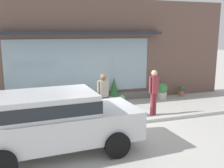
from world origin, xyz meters
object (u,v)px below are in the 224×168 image
at_px(potted_plant_doorstep, 181,91).
at_px(potted_plant_near_hydrant, 89,95).
at_px(fire_hydrant, 122,106).
at_px(potted_plant_trailing_edge, 48,100).
at_px(pedestrian_with_handbag, 103,93).
at_px(potted_plant_by_entrance, 162,91).
at_px(pedestrian_passerby, 154,89).
at_px(parked_car_silver, 53,119).
at_px(potted_plant_corner_tall, 114,90).

relative_size(potted_plant_doorstep, potted_plant_near_hydrant, 0.51).
xyz_separation_m(fire_hydrant, potted_plant_trailing_edge, (-2.57, 1.65, 0.01)).
bearing_deg(fire_hydrant, potted_plant_doorstep, 26.86).
bearing_deg(potted_plant_near_hydrant, pedestrian_with_handbag, -87.14).
distance_m(pedestrian_with_handbag, potted_plant_by_entrance, 3.90).
xyz_separation_m(fire_hydrant, pedestrian_passerby, (1.18, -0.25, 0.62)).
relative_size(fire_hydrant, pedestrian_with_handbag, 0.50).
distance_m(fire_hydrant, potted_plant_by_entrance, 3.19).
bearing_deg(fire_hydrant, parked_car_silver, -140.60).
bearing_deg(potted_plant_trailing_edge, fire_hydrant, -32.71).
bearing_deg(pedestrian_passerby, fire_hydrant, 151.37).
height_order(potted_plant_doorstep, potted_plant_trailing_edge, potted_plant_trailing_edge).
height_order(fire_hydrant, potted_plant_near_hydrant, potted_plant_near_hydrant).
bearing_deg(pedestrian_passerby, potted_plant_trailing_edge, 136.30).
bearing_deg(potted_plant_near_hydrant, pedestrian_passerby, -45.33).
bearing_deg(potted_plant_doorstep, potted_plant_corner_tall, 178.81).
relative_size(parked_car_silver, potted_plant_doorstep, 8.91).
bearing_deg(fire_hydrant, potted_plant_near_hydrant, 115.16).
distance_m(potted_plant_corner_tall, potted_plant_trailing_edge, 2.98).
bearing_deg(pedestrian_with_handbag, potted_plant_near_hydrant, -100.33).
bearing_deg(potted_plant_by_entrance, pedestrian_with_handbag, -152.80).
relative_size(pedestrian_with_handbag, parked_car_silver, 0.37).
bearing_deg(pedestrian_with_handbag, potted_plant_trailing_edge, -55.85).
bearing_deg(pedestrian_with_handbag, potted_plant_by_entrance, -165.99).
bearing_deg(potted_plant_trailing_edge, potted_plant_corner_tall, 7.43).
bearing_deg(fire_hydrant, pedestrian_passerby, -11.72).
relative_size(parked_car_silver, potted_plant_near_hydrant, 4.58).
distance_m(fire_hydrant, pedestrian_with_handbag, 0.94).
height_order(parked_car_silver, potted_plant_near_hydrant, parked_car_silver).
bearing_deg(potted_plant_by_entrance, pedestrian_passerby, -126.74).
height_order(potted_plant_near_hydrant, potted_plant_trailing_edge, potted_plant_near_hydrant).
distance_m(potted_plant_trailing_edge, potted_plant_by_entrance, 5.24).
xyz_separation_m(potted_plant_doorstep, potted_plant_by_entrance, (-1.20, -0.21, 0.15)).
height_order(pedestrian_with_handbag, parked_car_silver, pedestrian_with_handbag).
xyz_separation_m(pedestrian_passerby, potted_plant_corner_tall, (-0.80, 2.28, -0.49)).
distance_m(pedestrian_passerby, potted_plant_corner_tall, 2.47).
height_order(fire_hydrant, potted_plant_trailing_edge, potted_plant_trailing_edge).
relative_size(pedestrian_with_handbag, potted_plant_by_entrance, 2.10).
relative_size(potted_plant_doorstep, potted_plant_by_entrance, 0.63).
height_order(potted_plant_doorstep, potted_plant_near_hydrant, potted_plant_near_hydrant).
distance_m(parked_car_silver, potted_plant_trailing_edge, 3.94).
xyz_separation_m(pedestrian_passerby, potted_plant_trailing_edge, (-3.75, 1.89, -0.62)).
xyz_separation_m(potted_plant_doorstep, potted_plant_near_hydrant, (-4.73, -0.15, 0.20)).
xyz_separation_m(fire_hydrant, potted_plant_doorstep, (3.87, 1.96, -0.15)).
bearing_deg(potted_plant_corner_tall, pedestrian_passerby, -70.69).
height_order(fire_hydrant, potted_plant_corner_tall, potted_plant_corner_tall).
relative_size(parked_car_silver, potted_plant_corner_tall, 4.00).
relative_size(fire_hydrant, potted_plant_by_entrance, 1.04).
relative_size(fire_hydrant, potted_plant_trailing_edge, 0.95).
bearing_deg(potted_plant_near_hydrant, parked_car_silver, -114.93).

